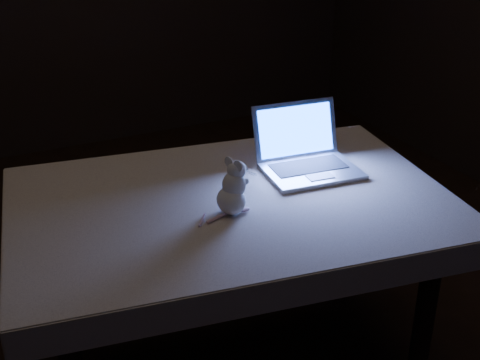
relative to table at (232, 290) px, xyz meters
name	(u,v)px	position (x,y,z in m)	size (l,w,h in m)	color
floor	(204,359)	(-0.08, 0.10, -0.38)	(5.00, 5.00, 0.00)	black
table	(232,290)	(0.00, 0.00, 0.00)	(1.42, 0.91, 0.76)	black
tablecloth	(244,209)	(0.05, 0.00, 0.34)	(1.53, 1.02, 0.10)	beige
laptop	(313,145)	(0.36, 0.05, 0.51)	(0.35, 0.31, 0.24)	#A9A9AF
plush_mouse	(231,187)	(-0.05, -0.09, 0.49)	(0.14, 0.14, 0.19)	white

